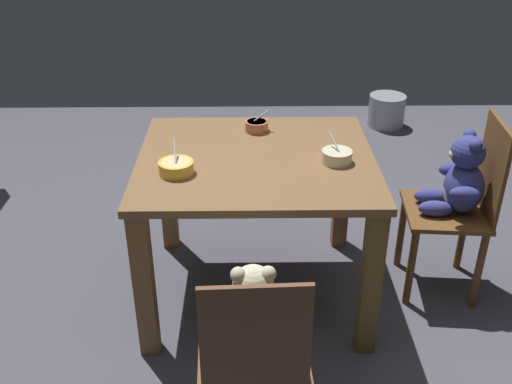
{
  "coord_description": "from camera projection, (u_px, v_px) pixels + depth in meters",
  "views": [
    {
      "loc": [
        -0.04,
        -2.38,
        1.87
      ],
      "look_at": [
        0.0,
        0.05,
        0.53
      ],
      "focal_mm": 41.47,
      "sensor_mm": 36.0,
      "label": 1
    }
  ],
  "objects": [
    {
      "name": "dining_table",
      "position": [
        256.0,
        185.0,
        2.7
      ],
      "size": [
        1.05,
        0.94,
        0.74
      ],
      "color": "brown",
      "rests_on": "ground_plane"
    },
    {
      "name": "porridge_bowl_terracotta_far_center",
      "position": [
        257.0,
        126.0,
        2.87
      ],
      "size": [
        0.12,
        0.11,
        0.11
      ],
      "color": "#BF6C4B",
      "rests_on": "dining_table"
    },
    {
      "name": "porridge_bowl_cream_near_right",
      "position": [
        337.0,
        156.0,
        2.56
      ],
      "size": [
        0.13,
        0.14,
        0.12
      ],
      "color": "beige",
      "rests_on": "dining_table"
    },
    {
      "name": "metal_pail",
      "position": [
        386.0,
        111.0,
        4.82
      ],
      "size": [
        0.29,
        0.29,
        0.26
      ],
      "primitive_type": "cylinder",
      "color": "#93969B",
      "rests_on": "ground_plane"
    },
    {
      "name": "teddy_chair_near_front",
      "position": [
        253.0,
        333.0,
        1.95
      ],
      "size": [
        0.39,
        0.43,
        0.83
      ],
      "rotation": [
        0.0,
        0.0,
        1.61
      ],
      "color": "brown",
      "rests_on": "ground_plane"
    },
    {
      "name": "teddy_chair_near_right",
      "position": [
        460.0,
        189.0,
        2.75
      ],
      "size": [
        0.41,
        0.41,
        0.89
      ],
      "rotation": [
        0.0,
        0.0,
        3.05
      ],
      "color": "brown",
      "rests_on": "ground_plane"
    },
    {
      "name": "porridge_bowl_yellow_near_left",
      "position": [
        176.0,
        167.0,
        2.47
      ],
      "size": [
        0.15,
        0.16,
        0.13
      ],
      "color": "yellow",
      "rests_on": "dining_table"
    },
    {
      "name": "ground_plane",
      "position": [
        256.0,
        292.0,
        2.99
      ],
      "size": [
        5.2,
        5.2,
        0.04
      ],
      "color": "#4D4C57"
    }
  ]
}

